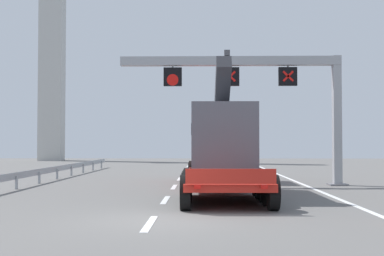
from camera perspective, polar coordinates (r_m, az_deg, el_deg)
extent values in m
plane|color=slate|center=(13.66, -3.73, -10.45)|extent=(112.00, 112.00, 0.00)
cube|color=silver|center=(13.10, -4.86, -10.80)|extent=(0.20, 2.60, 0.01)
cube|color=silver|center=(18.44, -3.04, -8.18)|extent=(0.20, 2.60, 0.01)
cube|color=silver|center=(23.82, -2.05, -6.73)|extent=(0.20, 2.60, 0.01)
cube|color=silver|center=(29.20, -1.43, -5.82)|extent=(0.20, 2.60, 0.01)
cube|color=silver|center=(34.60, -1.01, -5.19)|extent=(0.20, 2.60, 0.01)
cube|color=silver|center=(39.99, -0.70, -4.73)|extent=(0.20, 2.60, 0.01)
cube|color=silver|center=(45.39, -0.46, -4.38)|extent=(0.20, 2.60, 0.01)
cube|color=silver|center=(50.80, -0.28, -4.10)|extent=(0.20, 2.60, 0.01)
cube|color=silver|center=(56.20, -0.13, -3.88)|extent=(0.20, 2.60, 0.01)
cube|color=silver|center=(61.61, 0.00, -3.69)|extent=(0.20, 2.60, 0.01)
cube|color=silver|center=(67.01, 0.10, -3.54)|extent=(0.20, 2.60, 0.01)
cube|color=silver|center=(26.03, 12.48, -6.27)|extent=(0.20, 63.00, 0.01)
cube|color=#9EA0A5|center=(25.82, 16.17, 0.85)|extent=(0.40, 0.40, 6.43)
cube|color=slate|center=(25.88, 16.23, -6.19)|extent=(0.90, 0.90, 0.08)
cube|color=#9EA0A5|center=(25.30, 4.36, 7.60)|extent=(10.97, 0.44, 0.44)
cube|color=#4C4C51|center=(25.36, 4.00, 8.49)|extent=(0.28, 0.40, 0.28)
cube|color=black|center=(25.50, 10.85, 5.78)|extent=(0.91, 0.24, 0.92)
cube|color=#9EA0A5|center=(25.57, 10.84, 6.91)|extent=(0.08, 0.08, 0.16)
cube|color=red|center=(25.38, 10.89, 5.81)|extent=(0.56, 0.02, 0.56)
cube|color=red|center=(25.38, 10.89, 5.81)|extent=(0.56, 0.02, 0.56)
cube|color=black|center=(25.19, 4.36, 5.84)|extent=(0.91, 0.24, 0.92)
cube|color=#9EA0A5|center=(25.26, 4.36, 6.99)|extent=(0.08, 0.08, 0.16)
cube|color=red|center=(25.06, 4.38, 5.88)|extent=(0.56, 0.02, 0.56)
cube|color=red|center=(25.06, 4.38, 5.88)|extent=(0.56, 0.02, 0.56)
cube|color=black|center=(25.20, -2.21, 5.84)|extent=(0.91, 0.24, 0.92)
cube|color=#9EA0A5|center=(25.27, -2.20, 6.98)|extent=(0.08, 0.08, 0.16)
cone|color=red|center=(25.05, -2.22, 5.50)|extent=(0.58, 0.02, 0.58)
cube|color=red|center=(20.06, 3.43, -5.58)|extent=(2.92, 10.43, 0.24)
cube|color=red|center=(14.78, 4.44, -5.50)|extent=(2.66, 0.11, 0.44)
cylinder|color=black|center=(15.57, -0.76, -7.35)|extent=(0.33, 1.10, 1.10)
cylinder|color=black|center=(15.74, 9.20, -7.27)|extent=(0.33, 1.10, 1.10)
cylinder|color=black|center=(16.62, -0.67, -7.00)|extent=(0.33, 1.10, 1.10)
cylinder|color=black|center=(16.78, 8.66, -6.93)|extent=(0.33, 1.10, 1.10)
cylinder|color=black|center=(17.66, -0.59, -6.69)|extent=(0.33, 1.10, 1.10)
cylinder|color=black|center=(17.81, 8.19, -6.63)|extent=(0.33, 1.10, 1.10)
cylinder|color=black|center=(18.71, -0.52, -6.41)|extent=(0.33, 1.10, 1.10)
cylinder|color=black|center=(18.85, 7.76, -6.36)|extent=(0.33, 1.10, 1.10)
cylinder|color=black|center=(19.76, -0.46, -6.17)|extent=(0.33, 1.10, 1.10)
cylinder|color=black|center=(19.89, 7.39, -6.12)|extent=(0.33, 1.10, 1.10)
cube|color=red|center=(27.11, 2.70, -1.70)|extent=(2.61, 3.23, 3.10)
cube|color=black|center=(27.12, 2.69, -0.22)|extent=(2.64, 3.25, 0.60)
cylinder|color=black|center=(28.02, -0.01, -4.87)|extent=(0.35, 1.10, 1.10)
cylinder|color=black|center=(28.11, 5.27, -4.86)|extent=(0.35, 1.10, 1.10)
cylinder|color=black|center=(26.02, -0.06, -5.11)|extent=(0.35, 1.10, 1.10)
cylinder|color=black|center=(26.12, 5.63, -5.09)|extent=(0.35, 1.10, 1.10)
cube|color=#565B66|center=(20.42, 3.37, -1.39)|extent=(2.44, 5.75, 2.70)
cube|color=#2D2D33|center=(19.67, 3.48, 4.32)|extent=(0.59, 2.95, 2.29)
cube|color=red|center=(14.73, 0.62, -6.69)|extent=(0.20, 0.06, 0.12)
cube|color=red|center=(14.86, 8.25, -6.63)|extent=(0.20, 0.06, 0.12)
cube|color=#999EA3|center=(28.50, -16.10, -4.65)|extent=(0.04, 31.41, 0.32)
cube|color=#999EA3|center=(24.04, -19.34, -5.88)|extent=(0.10, 0.10, 0.60)
cube|color=#999EA3|center=(27.00, -16.99, -5.44)|extent=(0.10, 0.10, 0.60)
cube|color=#999EA3|center=(30.00, -15.10, -5.09)|extent=(0.10, 0.10, 0.60)
cube|color=#999EA3|center=(33.02, -13.56, -4.79)|extent=(0.10, 0.10, 0.60)
cube|color=#999EA3|center=(36.06, -12.28, -4.54)|extent=(0.10, 0.10, 0.60)
cube|color=#999EA3|center=(39.12, -11.19, -4.33)|extent=(0.10, 0.10, 0.60)
cube|color=#999EA3|center=(42.19, -10.27, -4.15)|extent=(0.10, 0.10, 0.60)
cube|color=#B7B7B2|center=(65.31, -15.59, 13.18)|extent=(2.80, 2.00, 37.70)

